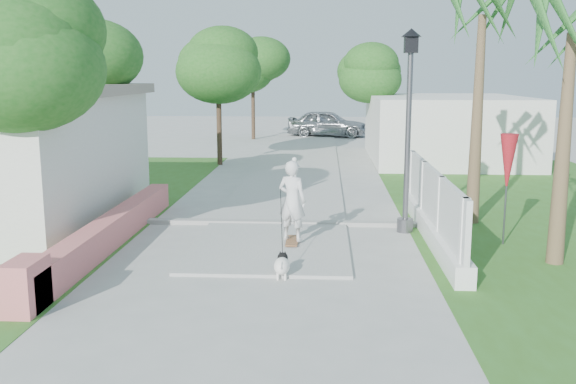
# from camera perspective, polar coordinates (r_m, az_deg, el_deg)

# --- Properties ---
(ground) EXTENTS (90.00, 90.00, 0.00)m
(ground) POSITION_cam_1_polar(r_m,az_deg,el_deg) (9.35, -3.70, -11.45)
(ground) COLOR #B7B7B2
(ground) RESTS_ON ground
(path_strip) EXTENTS (3.20, 36.00, 0.06)m
(path_strip) POSITION_cam_1_polar(r_m,az_deg,el_deg) (28.84, 1.13, 3.56)
(path_strip) COLOR #B7B7B2
(path_strip) RESTS_ON ground
(curb) EXTENTS (6.50, 0.25, 0.10)m
(curb) POSITION_cam_1_polar(r_m,az_deg,el_deg) (15.05, -0.93, -2.75)
(curb) COLOR #999993
(curb) RESTS_ON ground
(grass_left) EXTENTS (8.00, 20.00, 0.01)m
(grass_left) POSITION_cam_1_polar(r_m,az_deg,el_deg) (18.80, -22.25, -1.01)
(grass_left) COLOR #386820
(grass_left) RESTS_ON ground
(grass_right) EXTENTS (8.00, 20.00, 0.01)m
(grass_right) POSITION_cam_1_polar(r_m,az_deg,el_deg) (17.97, 22.45, -1.52)
(grass_right) COLOR #386820
(grass_right) RESTS_ON ground
(pink_wall) EXTENTS (0.45, 8.20, 0.80)m
(pink_wall) POSITION_cam_1_polar(r_m,az_deg,el_deg) (13.31, -16.08, -3.76)
(pink_wall) COLOR #D36C6C
(pink_wall) RESTS_ON ground
(lattice_fence) EXTENTS (0.35, 7.00, 1.50)m
(lattice_fence) POSITION_cam_1_polar(r_m,az_deg,el_deg) (14.12, 12.66, -1.84)
(lattice_fence) COLOR white
(lattice_fence) RESTS_ON ground
(building_right) EXTENTS (6.00, 8.00, 2.60)m
(building_right) POSITION_cam_1_polar(r_m,az_deg,el_deg) (27.15, 13.79, 5.53)
(building_right) COLOR silver
(building_right) RESTS_ON ground
(street_lamp) EXTENTS (0.44, 0.44, 4.44)m
(street_lamp) POSITION_cam_1_polar(r_m,az_deg,el_deg) (14.26, 10.65, 6.01)
(street_lamp) COLOR #59595E
(street_lamp) RESTS_ON ground
(bollard) EXTENTS (0.14, 0.14, 1.09)m
(bollard) POSITION_cam_1_polar(r_m,az_deg,el_deg) (18.86, 0.57, 1.59)
(bollard) COLOR white
(bollard) RESTS_ON ground
(patio_umbrella) EXTENTS (0.36, 0.36, 2.30)m
(patio_umbrella) POSITION_cam_1_polar(r_m,az_deg,el_deg) (13.74, 18.96, 2.36)
(patio_umbrella) COLOR #59595E
(patio_umbrella) RESTS_ON ground
(tree_left_near) EXTENTS (3.60, 3.60, 5.28)m
(tree_left_near) POSITION_cam_1_polar(r_m,az_deg,el_deg) (12.87, -22.81, 11.15)
(tree_left_near) COLOR #4C3826
(tree_left_near) RESTS_ON ground
(tree_left_mid) EXTENTS (3.20, 3.20, 4.85)m
(tree_left_mid) POSITION_cam_1_polar(r_m,az_deg,el_deg) (18.31, -18.00, 9.98)
(tree_left_mid) COLOR #4C3826
(tree_left_mid) RESTS_ON ground
(tree_path_left) EXTENTS (3.40, 3.40, 5.23)m
(tree_path_left) POSITION_cam_1_polar(r_m,az_deg,el_deg) (24.93, -6.20, 11.16)
(tree_path_left) COLOR #4C3826
(tree_path_left) RESTS_ON ground
(tree_path_right) EXTENTS (3.00, 3.00, 4.79)m
(tree_path_right) POSITION_cam_1_polar(r_m,az_deg,el_deg) (28.67, 7.70, 10.37)
(tree_path_right) COLOR #4C3826
(tree_path_right) RESTS_ON ground
(tree_path_far) EXTENTS (3.20, 3.20, 5.17)m
(tree_path_far) POSITION_cam_1_polar(r_m,az_deg,el_deg) (34.81, -3.13, 10.98)
(tree_path_far) COLOR #4C3826
(tree_path_far) RESTS_ON ground
(palm_far) EXTENTS (1.80, 1.80, 5.30)m
(palm_far) POSITION_cam_1_polar(r_m,az_deg,el_deg) (15.54, 16.85, 13.70)
(palm_far) COLOR brown
(palm_far) RESTS_ON ground
(palm_near) EXTENTS (1.80, 1.80, 4.70)m
(palm_near) POSITION_cam_1_polar(r_m,az_deg,el_deg) (12.58, 23.87, 11.72)
(palm_near) COLOR brown
(palm_near) RESTS_ON ground
(skateboarder) EXTENTS (0.71, 2.43, 1.77)m
(skateboarder) POSITION_cam_1_polar(r_m,az_deg,el_deg) (12.71, -0.03, -1.55)
(skateboarder) COLOR #925B3A
(skateboarder) RESTS_ON ground
(dog) EXTENTS (0.28, 0.62, 0.43)m
(dog) POSITION_cam_1_polar(r_m,az_deg,el_deg) (11.18, -0.54, -6.48)
(dog) COLOR white
(dog) RESTS_ON ground
(parked_car) EXTENTS (4.61, 2.29, 1.51)m
(parked_car) POSITION_cam_1_polar(r_m,az_deg,el_deg) (36.31, 3.50, 6.11)
(parked_car) COLOR #A3A4AA
(parked_car) RESTS_ON ground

